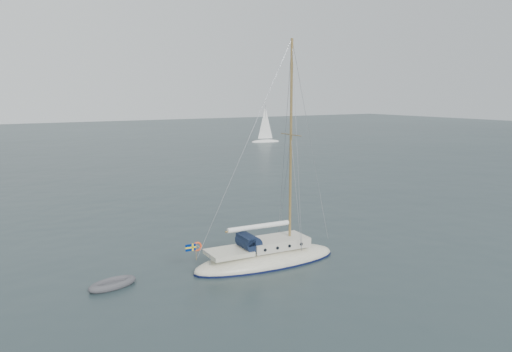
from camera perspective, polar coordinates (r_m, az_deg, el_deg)
ground at (r=28.07m, az=3.40°, el=-10.29°), size 300.00×300.00×0.00m
sailboat at (r=28.20m, az=1.18°, el=-8.07°), size 9.10×2.73×12.96m
dinghy at (r=26.18m, az=-16.07°, el=-11.77°), size 2.52×1.14×0.36m
distant_yacht_b at (r=97.22m, az=1.08°, el=5.80°), size 5.73×3.06×7.59m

